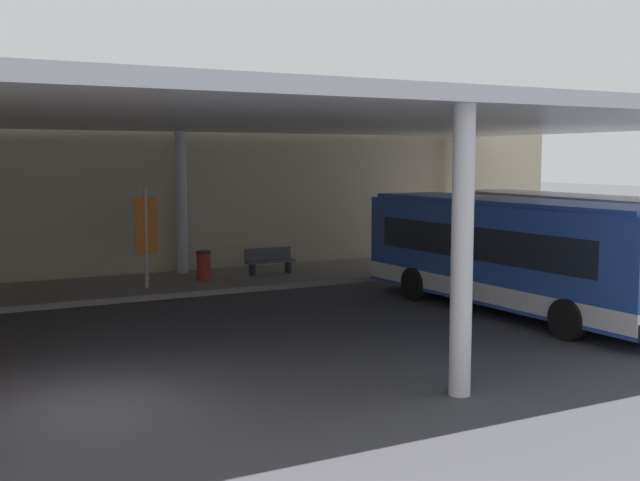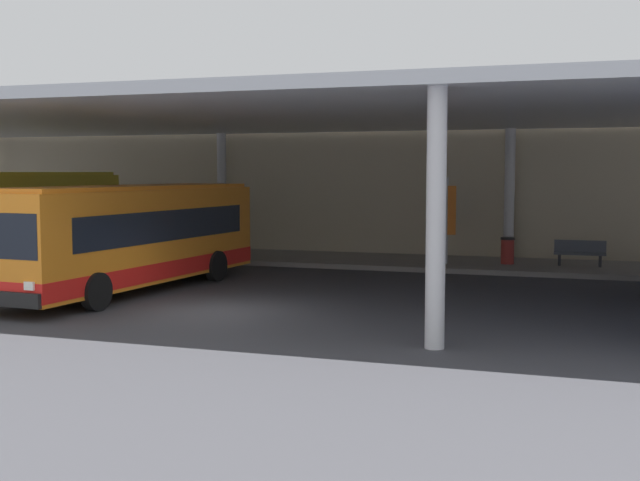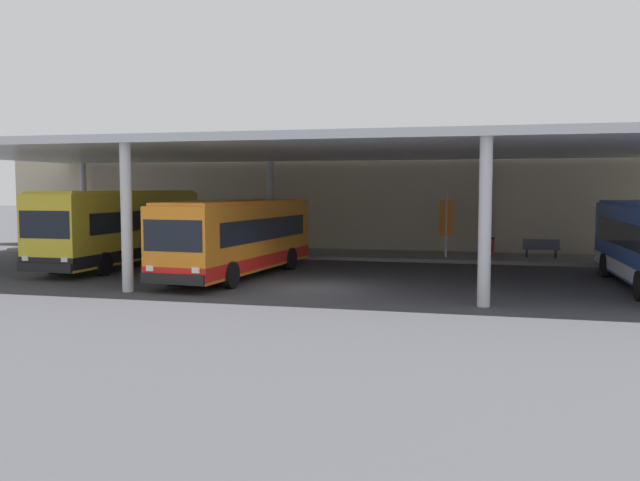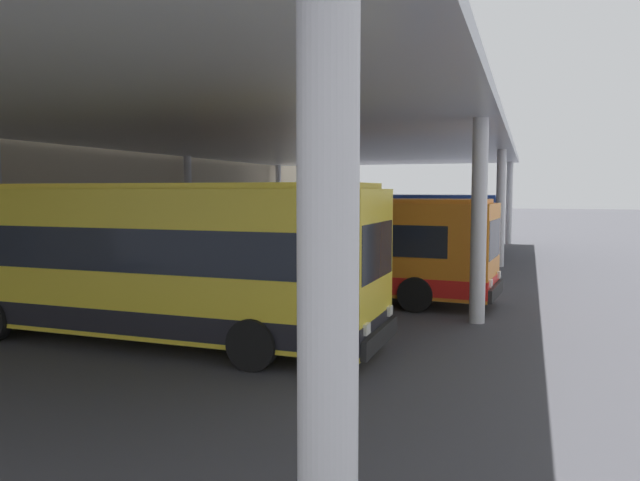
# 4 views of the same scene
# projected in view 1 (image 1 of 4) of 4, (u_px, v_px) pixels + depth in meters

# --- Properties ---
(ground_plane) EXTENTS (200.00, 200.00, 0.00)m
(ground_plane) POSITION_uv_depth(u_px,v_px,m) (86.00, 407.00, 13.62)
(ground_plane) COLOR #3D3D42
(platform_kerb) EXTENTS (42.00, 4.50, 0.18)m
(platform_kerb) POSITION_uv_depth(u_px,v_px,m) (6.00, 297.00, 23.92)
(platform_kerb) COLOR gray
(platform_kerb) RESTS_ON ground
(canopy_shelter) EXTENTS (40.00, 17.00, 5.55)m
(canopy_shelter) POSITION_uv_depth(u_px,v_px,m) (29.00, 114.00, 17.89)
(canopy_shelter) COLOR silver
(canopy_shelter) RESTS_ON ground
(bus_middle_bay) EXTENTS (2.92, 10.59, 3.17)m
(bus_middle_bay) POSITION_uv_depth(u_px,v_px,m) (511.00, 254.00, 21.82)
(bus_middle_bay) COLOR #284CA8
(bus_middle_bay) RESTS_ON ground
(bus_far_bay) EXTENTS (3.26, 10.68, 3.17)m
(bus_far_bay) POSITION_uv_depth(u_px,v_px,m) (576.00, 244.00, 24.25)
(bus_far_bay) COLOR white
(bus_far_bay) RESTS_ON ground
(bench_waiting) EXTENTS (1.80, 0.45, 0.92)m
(bench_waiting) POSITION_uv_depth(u_px,v_px,m) (270.00, 260.00, 28.06)
(bench_waiting) COLOR #4C515B
(bench_waiting) RESTS_ON platform_kerb
(trash_bin) EXTENTS (0.52, 0.52, 0.98)m
(trash_bin) POSITION_uv_depth(u_px,v_px,m) (204.00, 265.00, 26.71)
(trash_bin) COLOR maroon
(trash_bin) RESTS_ON platform_kerb
(banner_sign) EXTENTS (0.70, 0.12, 3.20)m
(banner_sign) POSITION_uv_depth(u_px,v_px,m) (146.00, 231.00, 24.95)
(banner_sign) COLOR #B2B2B7
(banner_sign) RESTS_ON platform_kerb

